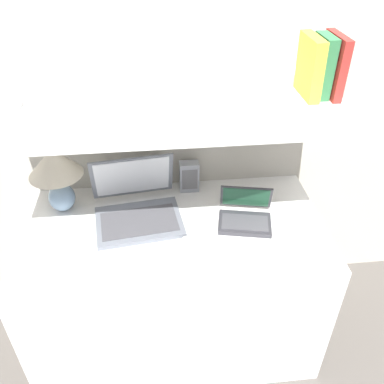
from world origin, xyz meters
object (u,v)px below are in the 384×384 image
laptop_small (245,215)px  book_green (322,66)px  book_yellow (310,67)px  shelf_gadget (8,97)px  book_red (334,66)px  computer_mouse (188,246)px  laptop_large (137,207)px  table_lamp (55,170)px  router_box (189,176)px

laptop_small → book_green: (0.25, 0.07, 0.62)m
laptop_small → book_yellow: book_yellow is taller
shelf_gadget → book_red: bearing=0.0°
book_red → book_green: size_ratio=1.01×
computer_mouse → laptop_large: bearing=130.9°
table_lamp → router_box: (0.58, 0.09, -0.14)m
laptop_large → shelf_gadget: 0.68m
laptop_small → router_box: size_ratio=1.71×
laptop_large → router_box: (0.25, 0.18, 0.03)m
laptop_large → book_green: bearing=-1.4°
router_box → book_red: book_red is taller
book_yellow → router_box: bearing=154.9°
book_red → shelf_gadget: book_red is taller
laptop_large → computer_mouse: 0.31m
book_red → shelf_gadget: bearing=-180.0°
router_box → book_green: (0.47, -0.20, 0.58)m
laptop_large → computer_mouse: size_ratio=3.47×
laptop_large → computer_mouse: bearing=-49.1°
table_lamp → book_yellow: 1.11m
laptop_small → book_red: bearing=12.6°
router_box → laptop_small: bearing=-50.4°
table_lamp → laptop_large: table_lamp is taller
table_lamp → laptop_small: table_lamp is taller
laptop_large → book_green: 0.94m
router_box → book_yellow: book_yellow is taller
book_red → router_box: bearing=158.9°
computer_mouse → book_green: book_green is taller
computer_mouse → shelf_gadget: shelf_gadget is taller
book_yellow → shelf_gadget: (-1.08, 0.00, -0.07)m
computer_mouse → router_box: router_box is taller
laptop_large → book_red: 0.98m
laptop_small → book_red: book_red is taller
laptop_large → book_green: book_green is taller
laptop_small → router_box: router_box is taller
table_lamp → book_red: (1.10, -0.11, 0.45)m
laptop_small → shelf_gadget: size_ratio=3.21×
laptop_small → book_yellow: size_ratio=1.19×
book_yellow → laptop_large: bearing=178.5°
laptop_small → laptop_large: bearing=169.8°
table_lamp → book_red: 1.19m
book_green → book_yellow: (-0.05, 0.00, -0.00)m
table_lamp → computer_mouse: size_ratio=2.68×
laptop_small → shelf_gadget: (-0.88, 0.07, 0.56)m
laptop_large → router_box: laptop_large is taller
laptop_small → computer_mouse: 0.31m
laptop_small → computer_mouse: laptop_small is taller
book_red → book_green: book_red is taller
book_yellow → shelf_gadget: size_ratio=2.70×
router_box → book_red: size_ratio=0.69×
book_green → laptop_large: bearing=178.6°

